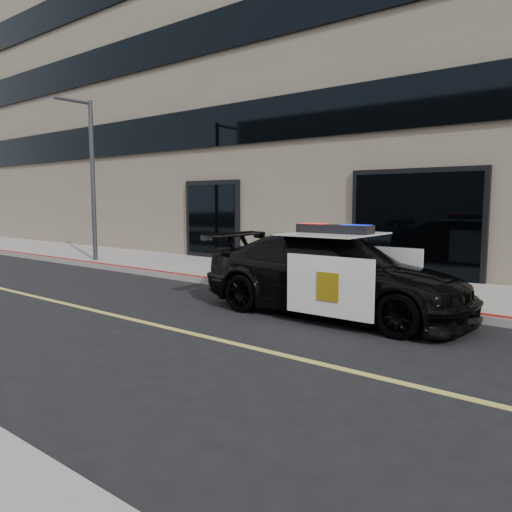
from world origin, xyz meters
The scene contains 6 objects.
ground centered at (0.00, 0.00, 0.00)m, with size 120.00×120.00×0.00m, color black.
sidewalk_n centered at (0.00, 5.25, 0.07)m, with size 60.00×3.50×0.15m, color gray.
building_n centered at (0.00, 10.50, 6.00)m, with size 60.00×7.00×12.00m, color #756856.
police_car centered at (-0.80, 2.57, 0.74)m, with size 2.41×5.12×1.65m.
fire_hydrant centered at (-3.82, 3.95, 0.53)m, with size 0.36×0.50×0.80m.
street_light centered at (-10.41, 3.92, 2.94)m, with size 0.14×1.28×5.06m.
Camera 1 is at (3.69, -5.31, 2.07)m, focal length 35.00 mm.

